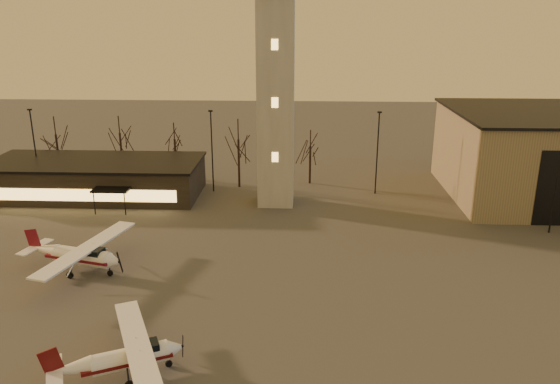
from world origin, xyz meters
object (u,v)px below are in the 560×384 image
terminal (95,178)px  cessna_rear (84,259)px  control_tower (276,60)px  cessna_front (133,360)px

terminal → cessna_rear: 21.88m
control_tower → cessna_front: size_ratio=3.12×
terminal → cessna_rear: (6.66, -20.82, -0.99)m
terminal → cessna_front: bearing=-66.5°
terminal → cessna_front: size_ratio=2.43×
control_tower → cessna_front: bearing=-102.2°
terminal → cessna_rear: terminal is taller
control_tower → cessna_rear: bearing=-129.1°
terminal → cessna_rear: bearing=-72.2°
control_tower → terminal: 26.24m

